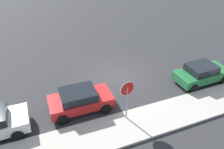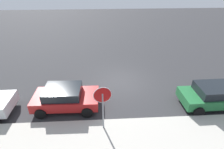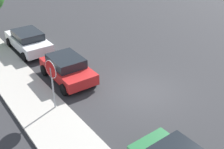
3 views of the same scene
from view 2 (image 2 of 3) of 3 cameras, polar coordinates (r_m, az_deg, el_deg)
ground_plane at (r=13.18m, az=2.69°, el=-2.36°), size 60.00×60.00×0.00m
sidewalk_curb at (r=9.26m, az=6.02°, el=-19.54°), size 32.00×2.37×0.14m
stop_sign at (r=8.36m, az=-3.07°, el=-8.74°), size 0.87×0.12×2.67m
parked_car_red at (r=10.79m, az=-14.97°, el=-7.18°), size 3.84×2.10×1.39m
parked_car_green at (r=12.24m, az=30.35°, el=-5.91°), size 4.05×2.05×1.40m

